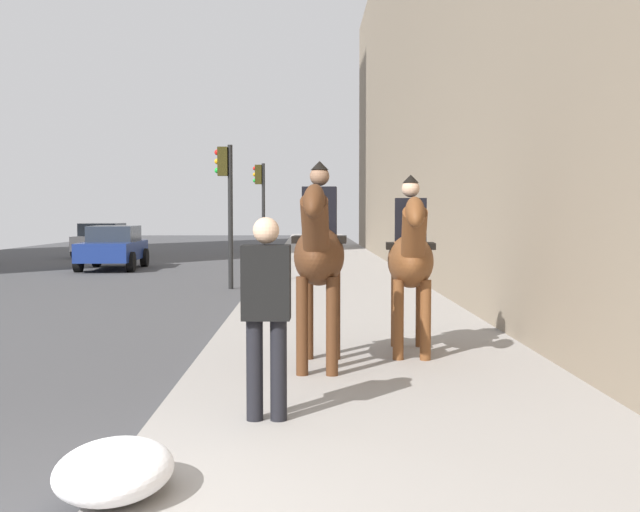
# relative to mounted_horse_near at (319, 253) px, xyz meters

# --- Properties ---
(mounted_horse_near) EXTENTS (2.15, 0.66, 2.32)m
(mounted_horse_near) POSITION_rel_mounted_horse_near_xyz_m (0.00, 0.00, 0.00)
(mounted_horse_near) COLOR #4C2B16
(mounted_horse_near) RESTS_ON sidewalk_slab
(mounted_horse_far) EXTENTS (2.15, 0.69, 2.21)m
(mounted_horse_far) POSITION_rel_mounted_horse_near_xyz_m (0.83, -1.14, -0.10)
(mounted_horse_far) COLOR brown
(mounted_horse_far) RESTS_ON sidewalk_slab
(pedestrian_greeting) EXTENTS (0.27, 0.41, 1.70)m
(pedestrian_greeting) POSITION_rel_mounted_horse_near_xyz_m (-2.11, 0.47, -0.32)
(pedestrian_greeting) COLOR black
(pedestrian_greeting) RESTS_ON sidewalk_slab
(car_near_lane) EXTENTS (3.95, 1.98, 1.44)m
(car_near_lane) POSITION_rel_mounted_horse_near_xyz_m (16.71, 6.59, -0.67)
(car_near_lane) COLOR navy
(car_near_lane) RESTS_ON ground
(car_mid_lane) EXTENTS (4.14, 2.04, 1.44)m
(car_mid_lane) POSITION_rel_mounted_horse_near_xyz_m (24.04, 8.88, -0.67)
(car_mid_lane) COLOR silver
(car_mid_lane) RESTS_ON ground
(traffic_light_near_curb) EXTENTS (0.20, 0.44, 3.51)m
(traffic_light_near_curb) POSITION_rel_mounted_horse_near_xyz_m (10.05, 2.10, 0.95)
(traffic_light_near_curb) COLOR black
(traffic_light_near_curb) RESTS_ON ground
(traffic_light_far_curb) EXTENTS (0.20, 0.44, 3.67)m
(traffic_light_far_curb) POSITION_rel_mounted_horse_near_xyz_m (19.10, 1.83, 1.05)
(traffic_light_far_curb) COLOR black
(traffic_light_far_curb) RESTS_ON ground
(snow_pile_near) EXTENTS (0.93, 0.72, 0.32)m
(snow_pile_near) POSITION_rel_mounted_horse_near_xyz_m (-3.79, 1.31, -1.14)
(snow_pile_near) COLOR white
(snow_pile_near) RESTS_ON sidewalk_slab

